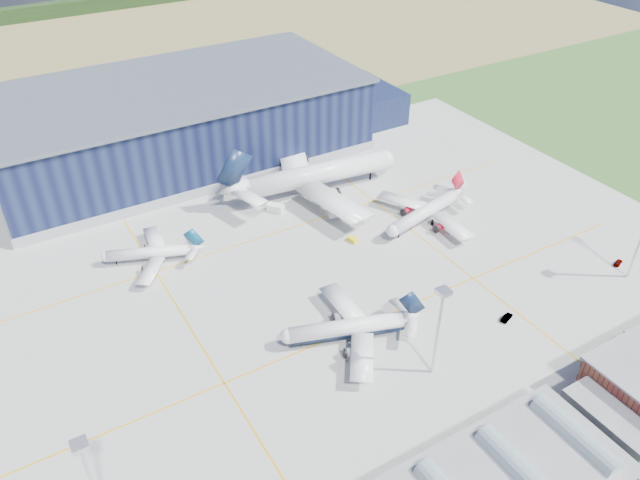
{
  "coord_description": "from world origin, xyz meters",
  "views": [
    {
      "loc": [
        -59.18,
        -98.73,
        100.63
      ],
      "look_at": [
        8.95,
        15.66,
        7.91
      ],
      "focal_mm": 35.0,
      "sensor_mm": 36.0,
      "label": 1
    }
  ],
  "objects": [
    {
      "name": "light_mast_west",
      "position": [
        -60.0,
        -30.0,
        15.43
      ],
      "size": [
        2.6,
        2.6,
        23.0
      ],
      "color": "silver",
      "rests_on": "ground"
    },
    {
      "name": "gse_tug_c",
      "position": [
        22.29,
        20.09,
        0.63
      ],
      "size": [
        2.32,
        3.19,
        1.27
      ],
      "primitive_type": "cube",
      "rotation": [
        0.0,
        0.0,
        0.19
      ],
      "color": "yellow",
      "rests_on": "ground"
    },
    {
      "name": "hangar",
      "position": [
        2.81,
        94.8,
        11.62
      ],
      "size": [
        145.0,
        62.0,
        26.1
      ],
      "color": "black",
      "rests_on": "ground"
    },
    {
      "name": "car_a",
      "position": [
        77.48,
        -25.19,
        0.61
      ],
      "size": [
        3.83,
        2.53,
        1.21
      ],
      "primitive_type": "imported",
      "rotation": [
        0.0,
        0.0,
        1.91
      ],
      "color": "#99999E",
      "rests_on": "ground"
    },
    {
      "name": "light_mast_center",
      "position": [
        10.0,
        -30.0,
        15.43
      ],
      "size": [
        2.6,
        2.6,
        23.0
      ],
      "color": "silver",
      "rests_on": "ground"
    },
    {
      "name": "gse_van_c",
      "position": [
        56.27,
        -46.0,
        1.23
      ],
      "size": [
        5.64,
        3.88,
        2.47
      ],
      "primitive_type": "cube",
      "rotation": [
        0.0,
        0.0,
        1.27
      ],
      "color": "silver",
      "rests_on": "ground"
    },
    {
      "name": "apron",
      "position": [
        0.0,
        10.0,
        0.03
      ],
      "size": [
        220.0,
        160.0,
        0.08
      ],
      "color": "gray",
      "rests_on": "ground"
    },
    {
      "name": "gse_van_b",
      "position": [
        10.97,
        45.32,
        1.19
      ],
      "size": [
        4.93,
        5.64,
        2.39
      ],
      "primitive_type": "cube",
      "rotation": [
        0.0,
        0.0,
        0.6
      ],
      "color": "silver",
      "rests_on": "ground"
    },
    {
      "name": "airliner_red",
      "position": [
        45.25,
        17.38,
        5.73
      ],
      "size": [
        41.76,
        41.18,
        11.46
      ],
      "primitive_type": null,
      "rotation": [
        0.0,
        0.0,
        3.36
      ],
      "color": "silver",
      "rests_on": "ground"
    },
    {
      "name": "gse_cart_b",
      "position": [
        -25.93,
        50.89,
        0.57
      ],
      "size": [
        3.15,
        2.78,
        1.14
      ],
      "primitive_type": "cube",
      "rotation": [
        0.0,
        0.0,
        1.09
      ],
      "color": "silver",
      "rests_on": "ground"
    },
    {
      "name": "gse_cart_a",
      "position": [
        70.14,
        29.85,
        0.71
      ],
      "size": [
        3.16,
        3.81,
        1.41
      ],
      "primitive_type": "cube",
      "rotation": [
        0.0,
        0.0,
        0.35
      ],
      "color": "silver",
      "rests_on": "ground"
    },
    {
      "name": "airliner_regional",
      "position": [
        -29.72,
        40.0,
        4.58
      ],
      "size": [
        36.31,
        35.97,
        9.16
      ],
      "primitive_type": null,
      "rotation": [
        0.0,
        0.0,
        2.76
      ],
      "color": "silver",
      "rests_on": "ground"
    },
    {
      "name": "treeline",
      "position": [
        0.0,
        300.0,
        4.0
      ],
      "size": [
        600.0,
        8.0,
        8.0
      ],
      "primitive_type": "cube",
      "color": "black",
      "rests_on": "ground"
    },
    {
      "name": "farmland",
      "position": [
        0.0,
        220.0,
        0.0
      ],
      "size": [
        600.0,
        220.0,
        0.01
      ],
      "primitive_type": "cube",
      "color": "#91824E",
      "rests_on": "ground"
    },
    {
      "name": "car_b",
      "position": [
        36.02,
        -25.95,
        0.65
      ],
      "size": [
        4.2,
        2.62,
        1.31
      ],
      "primitive_type": "imported",
      "rotation": [
        0.0,
        0.0,
        1.91
      ],
      "color": "#99999E",
      "rests_on": "ground"
    },
    {
      "name": "airliner_navy",
      "position": [
        -0.4,
        -12.0,
        5.63
      ],
      "size": [
        43.55,
        43.08,
        11.25
      ],
      "primitive_type": null,
      "rotation": [
        0.0,
        0.0,
        2.81
      ],
      "color": "silver",
      "rests_on": "ground"
    },
    {
      "name": "ground",
      "position": [
        0.0,
        0.0,
        0.0
      ],
      "size": [
        600.0,
        600.0,
        0.0
      ],
      "primitive_type": "plane",
      "color": "#28511E",
      "rests_on": "ground"
    },
    {
      "name": "airliner_widebody",
      "position": [
        27.85,
        48.98,
        9.85
      ],
      "size": [
        66.93,
        65.78,
        19.71
      ],
      "primitive_type": null,
      "rotation": [
        0.0,
        0.0,
        -0.12
      ],
      "color": "silver",
      "rests_on": "ground"
    }
  ]
}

